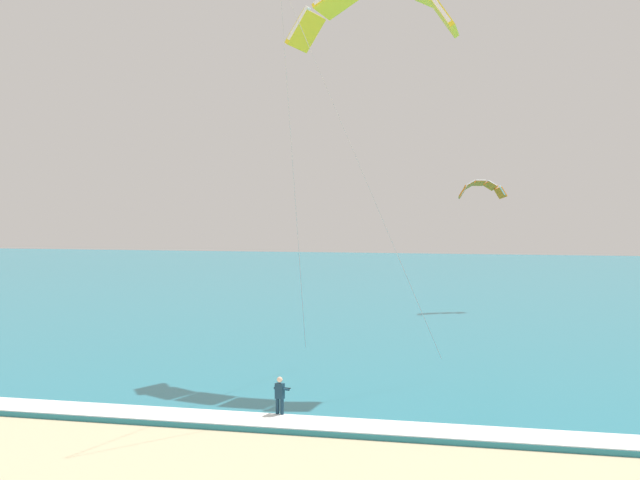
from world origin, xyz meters
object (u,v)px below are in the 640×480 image
at_px(surfboard, 280,420).
at_px(kite_distant, 481,188).
at_px(kitesurfer, 280,396).
at_px(kite_primary, 372,5).

distance_m(surfboard, kite_distant, 37.61).
distance_m(kitesurfer, kite_primary, 19.28).
xyz_separation_m(kitesurfer, kite_primary, (2.15, 8.80, 17.02)).
xyz_separation_m(surfboard, kitesurfer, (0.00, 0.02, 0.91)).
bearing_deg(kite_primary, surfboard, -103.75).
bearing_deg(surfboard, kitesurfer, 76.93).
xyz_separation_m(surfboard, kite_primary, (2.16, 8.81, 17.94)).
bearing_deg(kite_primary, kite_distant, 80.64).
distance_m(kite_primary, kite_distant, 28.38).
xyz_separation_m(kite_primary, kite_distant, (4.43, 26.86, -8.02)).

